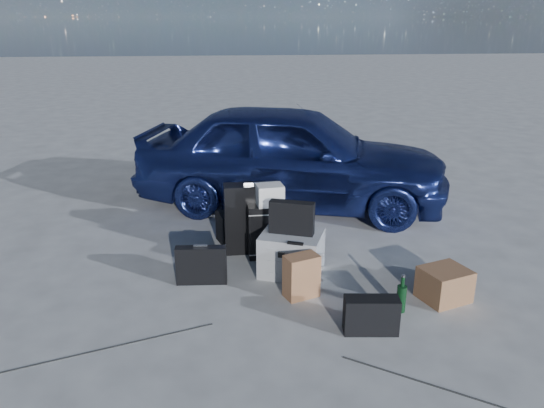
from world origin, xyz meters
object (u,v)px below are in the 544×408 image
Objects in this scene: car at (292,156)px; suitcase_left at (252,218)px; pelican_case at (292,253)px; briefcase at (201,265)px; green_bottle at (402,294)px; suitcase_right at (271,231)px; cardboard_box at (444,284)px; duffel_bag at (248,225)px.

suitcase_left is at bearing 172.48° from car.
car is 6.95× the size of pelican_case.
briefcase is at bearing -129.32° from suitcase_left.
suitcase_left reaches higher than green_bottle.
suitcase_right is 1.66m from cardboard_box.
briefcase is 0.70× the size of duffel_bag.
car is at bearing 64.20° from suitcase_left.
suitcase_right is (-0.15, 0.36, 0.07)m from pelican_case.
cardboard_box is (1.52, -1.14, -0.21)m from suitcase_left.
briefcase reaches higher than green_bottle.
car is 2.29m from briefcase.
green_bottle is at bearing -160.05° from cardboard_box.
car is at bearing 42.33° from duffel_bag.
pelican_case is 0.90m from duffel_bag.
briefcase reaches higher than duffel_bag.
suitcase_right is at bearing 39.22° from briefcase.
suitcase_right is (0.18, -0.17, -0.08)m from suitcase_left.
suitcase_left is 1.30× the size of suitcase_right.
green_bottle is at bearing -51.61° from suitcase_left.
cardboard_box is (2.01, -0.49, -0.04)m from briefcase.
pelican_case is at bearing -69.14° from suitcase_right.
car is 12.18× the size of green_bottle.
pelican_case is 0.64m from suitcase_left.
suitcase_right is at bearing 144.17° from cardboard_box.
pelican_case reaches higher than cardboard_box.
suitcase_left reaches higher than duffel_bag.
green_bottle is at bearing -51.75° from suitcase_right.
duffel_bag is (-0.60, -1.02, -0.48)m from car.
pelican_case is 1.34m from cardboard_box.
suitcase_right is (0.67, 0.48, 0.10)m from briefcase.
duffel_bag is (-0.20, 0.47, -0.11)m from suitcase_right.
cardboard_box is (1.55, -1.44, -0.02)m from duffel_bag.
green_bottle reaches higher than cardboard_box.
suitcase_left is 1.92× the size of cardboard_box.
car reaches higher than pelican_case.
briefcase is 0.63× the size of suitcase_left.
car is 1.48m from suitcase_left.
pelican_case is 0.77× the size of suitcase_left.
green_bottle is at bearing -23.07° from pelican_case.
cardboard_box is at bearing -38.97° from suitcase_left.
car reaches higher than green_bottle.
car reaches higher than cardboard_box.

